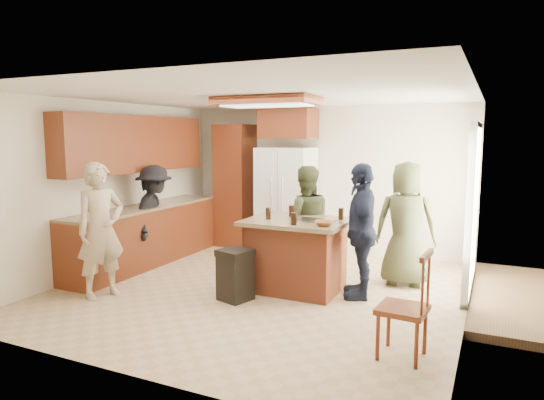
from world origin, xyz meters
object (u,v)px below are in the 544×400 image
at_px(person_behind_right, 406,224).
at_px(person_counter, 155,216).
at_px(spindle_chair, 405,309).
at_px(person_behind_left, 305,222).
at_px(person_side_right, 361,231).
at_px(refrigerator, 286,200).
at_px(kitchen_island, 297,254).
at_px(person_front_left, 101,230).
at_px(trash_bin, 235,274).

bearing_deg(person_behind_right, person_counter, 4.33).
height_order(person_behind_right, spindle_chair, person_behind_right).
bearing_deg(person_behind_left, spindle_chair, 105.04).
height_order(person_side_right, refrigerator, refrigerator).
height_order(kitchen_island, spindle_chair, spindle_chair).
bearing_deg(spindle_chair, person_behind_right, 99.83).
bearing_deg(kitchen_island, person_behind_left, 100.61).
xyz_separation_m(person_front_left, person_behind_left, (1.99, 1.83, -0.05)).
xyz_separation_m(refrigerator, kitchen_island, (0.97, -1.90, -0.43)).
xyz_separation_m(refrigerator, spindle_chair, (2.59, -3.30, -0.45)).
relative_size(person_behind_right, refrigerator, 0.93).
distance_m(person_front_left, person_behind_right, 3.93).
bearing_deg(trash_bin, spindle_chair, -18.51).
bearing_deg(kitchen_island, refrigerator, 117.06).
relative_size(refrigerator, kitchen_island, 1.41).
relative_size(person_side_right, refrigerator, 0.93).
height_order(person_behind_right, person_side_right, person_side_right).
distance_m(person_side_right, refrigerator, 2.56).
distance_m(person_front_left, refrigerator, 3.37).
xyz_separation_m(person_behind_left, spindle_chair, (1.73, -1.97, -0.34)).
xyz_separation_m(person_behind_right, refrigerator, (-2.21, 1.08, 0.06)).
xyz_separation_m(kitchen_island, spindle_chair, (1.62, -1.40, -0.02)).
bearing_deg(person_counter, person_front_left, 178.40).
relative_size(person_behind_left, refrigerator, 0.88).
height_order(person_behind_left, person_side_right, person_side_right).
relative_size(person_side_right, trash_bin, 2.66).
bearing_deg(trash_bin, person_behind_right, 40.48).
relative_size(person_behind_right, kitchen_island, 1.31).
bearing_deg(spindle_chair, kitchen_island, 139.10).
relative_size(person_behind_right, trash_bin, 2.65).
bearing_deg(person_side_right, person_behind_left, -133.82).
bearing_deg(person_side_right, person_front_left, -81.30).
distance_m(person_counter, trash_bin, 2.15).
distance_m(person_behind_left, refrigerator, 1.60).
bearing_deg(refrigerator, person_front_left, -109.44).
bearing_deg(person_front_left, spindle_chair, -72.57).
height_order(person_behind_left, refrigerator, refrigerator).
distance_m(person_front_left, person_behind_left, 2.70).
bearing_deg(person_side_right, kitchen_island, -100.96).
bearing_deg(kitchen_island, person_behind_right, 33.60).
xyz_separation_m(person_side_right, refrigerator, (-1.79, 1.83, 0.06)).
height_order(person_behind_left, kitchen_island, person_behind_left).
relative_size(refrigerator, spindle_chair, 1.81).
distance_m(person_side_right, kitchen_island, 0.90).
relative_size(kitchen_island, trash_bin, 2.03).
distance_m(person_behind_left, trash_bin, 1.40).
distance_m(person_counter, refrigerator, 2.25).
bearing_deg(person_front_left, kitchen_island, -39.19).
xyz_separation_m(person_front_left, person_side_right, (2.91, 1.35, -0.00)).
relative_size(person_front_left, person_behind_left, 1.06).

